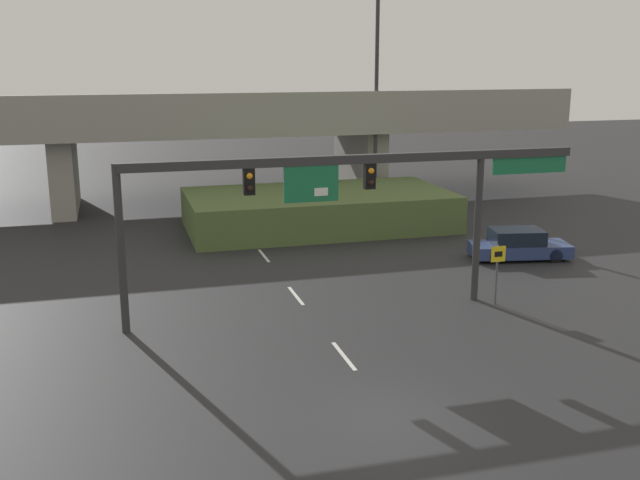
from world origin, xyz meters
name	(u,v)px	position (x,y,z in m)	size (l,w,h in m)	color
ground_plane	(391,416)	(0.00, 0.00, 0.00)	(160.00, 160.00, 0.00)	#262628
lane_markings	(278,274)	(0.00, 13.94, 0.00)	(0.14, 21.74, 0.01)	silver
signal_gantry	(347,185)	(1.37, 8.36, 4.85)	(17.26, 0.44, 5.93)	#2D2D30
speed_limit_sign	(497,266)	(7.21, 7.59, 1.55)	(0.60, 0.11, 2.38)	#4C4C4C
highway_light_pole_near	(377,68)	(9.21, 27.09, 8.68)	(0.70, 0.36, 16.60)	#2D2D30
overpass_bridge	(218,123)	(0.00, 31.39, 5.18)	(45.49, 9.46, 7.29)	gray
grass_embankment	(318,210)	(4.18, 22.34, 1.01)	(14.50, 7.54, 2.02)	#4C6033
parked_sedan_near_right	(519,245)	(11.56, 13.40, 0.66)	(4.88, 2.70, 1.43)	navy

